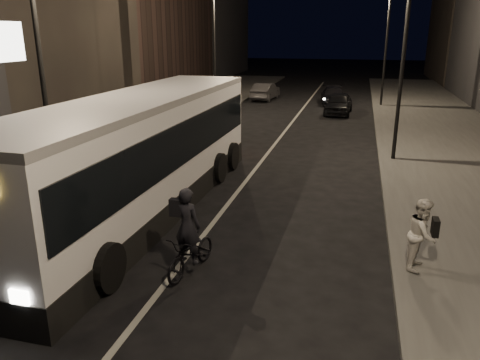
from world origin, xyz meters
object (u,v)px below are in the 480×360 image
Objects in this scene: city_bus at (141,150)px; cyclist_on_bicycle at (190,245)px; streetlight_right_mid at (399,34)px; car_mid at (265,91)px; pedestrian_woman at (422,234)px; car_near at (339,103)px; streetlight_left_far at (218,33)px; streetlight_left_near at (45,35)px; car_far at (333,96)px; streetlight_right_far at (383,32)px.

cyclist_on_bicycle is (2.85, -3.56, -1.24)m from city_bus.
streetlight_right_mid is 1.93× the size of car_mid.
car_mid is (-9.20, 27.85, -0.32)m from pedestrian_woman.
car_near is (-2.96, 22.27, -0.29)m from pedestrian_woman.
car_near reaches higher than car_mid.
streetlight_left_far reaches higher than cyclist_on_bicycle.
streetlight_left_near reaches higher than cyclist_on_bicycle.
cyclist_on_bicycle is 0.52× the size of car_mid.
car_mid reaches higher than car_far.
streetlight_left_far is 1.92× the size of car_near.
streetlight_left_near is 4.45m from city_bus.
cyclist_on_bicycle reaches higher than pedestrian_woman.
cyclist_on_bicycle is 0.49× the size of car_far.
streetlight_left_near reaches higher than car_near.
car_near is (-2.69, 12.08, -4.64)m from streetlight_right_mid.
car_near is at bearing -124.46° from streetlight_right_far.
car_far is at bearing 170.46° from streetlight_right_far.
car_near is 4.52m from car_far.
streetlight_right_far is 3.71× the size of cyclist_on_bicycle.
car_far is at bearing 100.25° from car_near.
streetlight_right_far is 6.64m from car_near.
car_near is at bearing 68.34° from streetlight_left_near.
city_bus is at bearing 140.78° from cyclist_on_bicycle.
car_far is at bearing 80.55° from city_bus.
streetlight_left_far is (-10.66, -6.00, 0.00)m from streetlight_right_far.
cyclist_on_bicycle is 23.68m from car_near.
streetlight_right_mid is 11.08m from pedestrian_woman.
streetlight_right_far is at bearing 72.89° from city_bus.
cyclist_on_bicycle is 1.28× the size of pedestrian_woman.
car_mid is (-8.93, 17.66, -4.67)m from streetlight_right_mid.
city_bus is at bearing 1.46° from streetlight_left_near.
streetlight_right_mid is at bearing -85.04° from car_far.
car_near is 0.95× the size of car_far.
streetlight_left_near reaches higher than pedestrian_woman.
streetlight_left_far reaches higher than car_mid.
streetlight_left_far is 9.46m from car_near.
streetlight_right_far reaches higher than car_near.
streetlight_right_mid reaches higher than car_near.
pedestrian_woman is 0.41× the size of car_mid.
streetlight_left_near is 4.75× the size of pedestrian_woman.
streetlight_left_far is at bearing 43.33° from pedestrian_woman.
car_near is 8.37m from car_mid.
cyclist_on_bicycle is at bearing -100.17° from streetlight_right_far.
streetlight_right_far is at bearing -15.88° from car_far.
car_far is (7.36, 6.56, -4.72)m from streetlight_left_far.
cyclist_on_bicycle is at bearing -93.07° from car_near.
car_mid is (-4.00, 29.15, -0.04)m from cyclist_on_bicycle.
streetlight_left_near is at bearing 93.58° from pedestrian_woman.
streetlight_left_far is at bearing -144.63° from car_far.
cyclist_on_bicycle reaches higher than car_mid.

